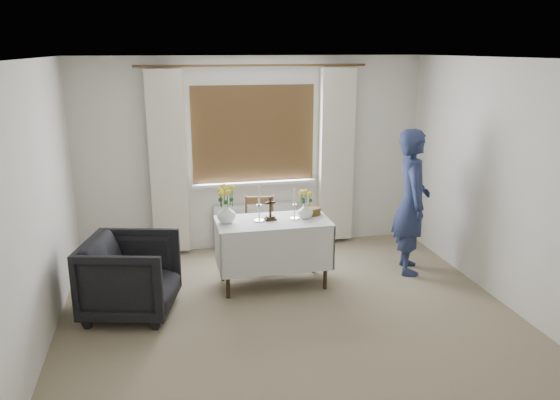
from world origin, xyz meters
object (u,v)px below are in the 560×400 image
(person, at_px, (412,202))
(flower_vase_right, at_px, (305,211))
(armchair, at_px, (131,276))
(flower_vase_left, at_px, (226,213))
(wooden_chair, at_px, (260,232))
(wooden_cross, at_px, (270,209))
(altar_table, at_px, (273,253))

(person, relative_size, flower_vase_right, 9.71)
(armchair, bearing_deg, flower_vase_left, -54.85)
(wooden_chair, xyz_separation_m, wooden_cross, (0.00, -0.64, 0.48))
(flower_vase_right, bearing_deg, person, 2.68)
(wooden_cross, bearing_deg, wooden_chair, 83.17)
(flower_vase_left, xyz_separation_m, flower_vase_right, (0.88, -0.03, -0.02))
(wooden_cross, bearing_deg, flower_vase_right, -9.77)
(person, height_order, flower_vase_left, person)
(wooden_chair, distance_m, armchair, 1.81)
(flower_vase_right, bearing_deg, flower_vase_left, 178.20)
(person, bearing_deg, flower_vase_left, 106.72)
(wooden_cross, bearing_deg, altar_table, -45.23)
(wooden_cross, distance_m, flower_vase_left, 0.48)
(flower_vase_left, bearing_deg, person, 0.87)
(armchair, relative_size, wooden_cross, 3.30)
(wooden_cross, relative_size, flower_vase_left, 1.22)
(armchair, bearing_deg, person, -68.40)
(altar_table, xyz_separation_m, flower_vase_right, (0.37, 0.00, 0.47))
(altar_table, distance_m, armchair, 1.56)
(wooden_cross, bearing_deg, armchair, -172.92)
(altar_table, xyz_separation_m, wooden_cross, (-0.02, 0.02, 0.51))
(person, distance_m, wooden_cross, 1.69)
(altar_table, xyz_separation_m, armchair, (-1.52, -0.36, 0.02))
(altar_table, distance_m, flower_vase_left, 0.70)
(wooden_chair, distance_m, wooden_cross, 0.80)
(armchair, height_order, person, person)
(altar_table, relative_size, person, 0.72)
(flower_vase_right, bearing_deg, altar_table, -179.84)
(altar_table, height_order, armchair, armchair)
(person, bearing_deg, wooden_chair, 86.59)
(flower_vase_left, relative_size, flower_vase_right, 1.23)
(altar_table, distance_m, wooden_chair, 0.66)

